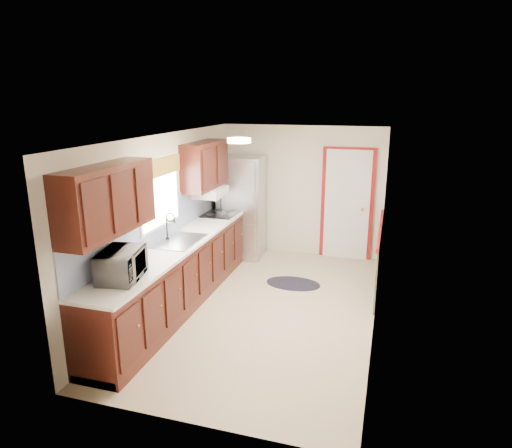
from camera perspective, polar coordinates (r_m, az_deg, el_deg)
The scene contains 8 objects.
room_shell at distance 6.16m, azimuth 1.22°, elevation -0.31°, with size 3.20×5.20×2.52m.
kitchen_run at distance 6.45m, azimuth -10.16°, elevation -3.46°, with size 0.63×4.00×2.20m.
back_wall_trim at distance 8.19m, azimuth 12.08°, elevation 1.12°, with size 1.12×2.30×2.08m.
ceiling_fixture at distance 5.85m, azimuth -2.13°, elevation 10.40°, with size 0.30×0.30×0.06m, color #FFD88C.
microwave at distance 5.24m, azimuth -16.51°, elevation -4.54°, with size 0.60×0.33×0.41m, color white.
refrigerator at distance 8.42m, azimuth -1.77°, elevation 2.15°, with size 0.83×0.80×1.86m.
rug at distance 7.39m, azimuth 4.66°, elevation -7.42°, with size 0.87×0.56×0.01m, color black.
cooktop at distance 7.87m, azimuth -4.43°, elevation 1.31°, with size 0.54×0.64×0.02m, color black.
Camera 1 is at (1.57, -5.71, 2.89)m, focal length 32.00 mm.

